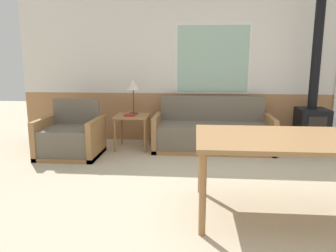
% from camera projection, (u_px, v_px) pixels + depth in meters
% --- Properties ---
extents(ground_plane, '(16.00, 16.00, 0.00)m').
position_uv_depth(ground_plane, '(235.00, 201.00, 3.44)').
color(ground_plane, beige).
extents(wall_back, '(7.20, 0.09, 2.70)m').
position_uv_depth(wall_back, '(220.00, 66.00, 5.74)').
color(wall_back, '#AD7A4C').
rests_on(wall_back, ground_plane).
extents(couch, '(1.92, 0.81, 0.85)m').
position_uv_depth(couch, '(212.00, 134.00, 5.39)').
color(couch, '#9E7042').
rests_on(couch, ground_plane).
extents(armchair, '(0.90, 0.78, 0.84)m').
position_uv_depth(armchair, '(71.00, 139.00, 5.03)').
color(armchair, '#9E7042').
rests_on(armchair, ground_plane).
extents(side_table, '(0.55, 0.55, 0.57)m').
position_uv_depth(side_table, '(132.00, 121.00, 5.42)').
color(side_table, '#9E7042').
rests_on(side_table, ground_plane).
extents(table_lamp, '(0.23, 0.23, 0.58)m').
position_uv_depth(table_lamp, '(133.00, 86.00, 5.40)').
color(table_lamp, '#4C3823').
rests_on(table_lamp, side_table).
extents(book_stack, '(0.17, 0.13, 0.03)m').
position_uv_depth(book_stack, '(129.00, 115.00, 5.30)').
color(book_stack, '#B22823').
rests_on(book_stack, side_table).
extents(dining_table, '(1.74, 1.03, 0.76)m').
position_uv_depth(dining_table, '(291.00, 144.00, 3.02)').
color(dining_table, '#9E7042').
rests_on(dining_table, ground_plane).
extents(wood_stove, '(0.46, 0.51, 2.54)m').
position_uv_depth(wood_stove, '(313.00, 110.00, 5.27)').
color(wood_stove, black).
rests_on(wood_stove, ground_plane).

